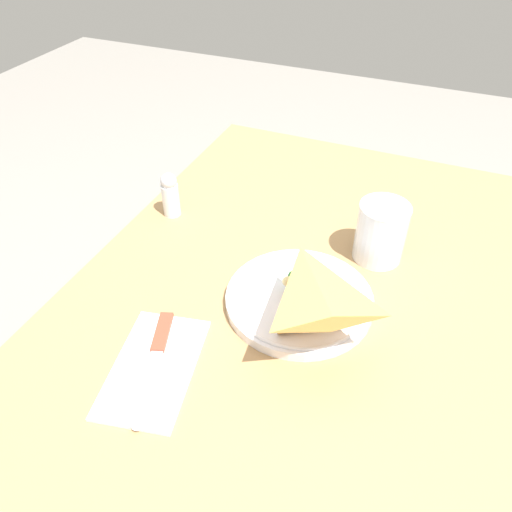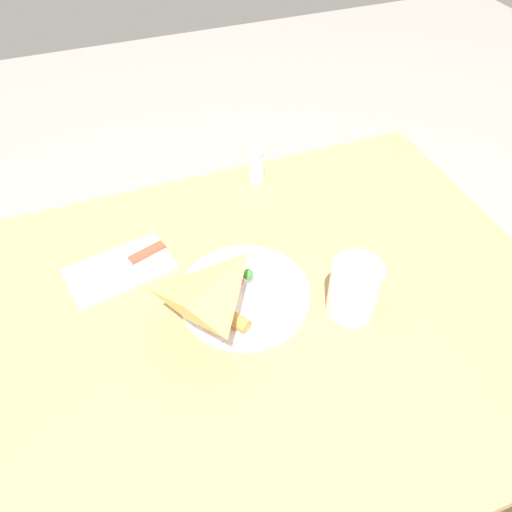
{
  "view_description": "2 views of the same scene",
  "coord_description": "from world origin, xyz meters",
  "px_view_note": "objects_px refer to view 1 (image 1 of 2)",
  "views": [
    {
      "loc": [
        0.58,
        0.11,
        1.31
      ],
      "look_at": [
        0.04,
        -0.11,
        0.81
      ],
      "focal_mm": 35.0,
      "sensor_mm": 36.0,
      "label": 1
    },
    {
      "loc": [
        0.23,
        0.49,
        1.43
      ],
      "look_at": [
        0.01,
        -0.09,
        0.79
      ],
      "focal_mm": 35.0,
      "sensor_mm": 36.0,
      "label": 2
    }
  ],
  "objects_px": {
    "dining_table": "(324,338)",
    "napkin_folded": "(154,367)",
    "butter_knife": "(155,359)",
    "salt_shaker": "(170,194)",
    "milk_glass": "(380,234)",
    "plate_pizza": "(299,296)"
  },
  "relations": [
    {
      "from": "dining_table",
      "to": "napkin_folded",
      "type": "bearing_deg",
      "value": -36.34
    },
    {
      "from": "butter_knife",
      "to": "salt_shaker",
      "type": "height_order",
      "value": "salt_shaker"
    },
    {
      "from": "dining_table",
      "to": "milk_glass",
      "type": "xyz_separation_m",
      "value": [
        -0.11,
        0.05,
        0.17
      ]
    },
    {
      "from": "dining_table",
      "to": "plate_pizza",
      "type": "bearing_deg",
      "value": -36.9
    },
    {
      "from": "dining_table",
      "to": "butter_knife",
      "type": "height_order",
      "value": "butter_knife"
    },
    {
      "from": "dining_table",
      "to": "napkin_folded",
      "type": "relative_size",
      "value": 4.75
    },
    {
      "from": "butter_knife",
      "to": "salt_shaker",
      "type": "bearing_deg",
      "value": -172.89
    },
    {
      "from": "dining_table",
      "to": "plate_pizza",
      "type": "relative_size",
      "value": 4.29
    },
    {
      "from": "dining_table",
      "to": "butter_knife",
      "type": "distance_m",
      "value": 0.32
    },
    {
      "from": "salt_shaker",
      "to": "napkin_folded",
      "type": "bearing_deg",
      "value": 26.06
    },
    {
      "from": "napkin_folded",
      "to": "salt_shaker",
      "type": "relative_size",
      "value": 2.33
    },
    {
      "from": "plate_pizza",
      "to": "milk_glass",
      "type": "distance_m",
      "value": 0.19
    },
    {
      "from": "dining_table",
      "to": "milk_glass",
      "type": "distance_m",
      "value": 0.21
    },
    {
      "from": "salt_shaker",
      "to": "dining_table",
      "type": "bearing_deg",
      "value": 75.88
    },
    {
      "from": "milk_glass",
      "to": "salt_shaker",
      "type": "relative_size",
      "value": 1.18
    },
    {
      "from": "napkin_folded",
      "to": "butter_knife",
      "type": "xyz_separation_m",
      "value": [
        -0.01,
        -0.0,
        0.0
      ]
    },
    {
      "from": "milk_glass",
      "to": "napkin_folded",
      "type": "xyz_separation_m",
      "value": [
        0.36,
        -0.23,
        -0.05
      ]
    },
    {
      "from": "milk_glass",
      "to": "butter_knife",
      "type": "height_order",
      "value": "milk_glass"
    },
    {
      "from": "butter_knife",
      "to": "dining_table",
      "type": "bearing_deg",
      "value": 123.01
    },
    {
      "from": "napkin_folded",
      "to": "butter_knife",
      "type": "distance_m",
      "value": 0.01
    },
    {
      "from": "dining_table",
      "to": "milk_glass",
      "type": "bearing_deg",
      "value": 156.05
    },
    {
      "from": "milk_glass",
      "to": "napkin_folded",
      "type": "relative_size",
      "value": 0.51
    }
  ]
}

